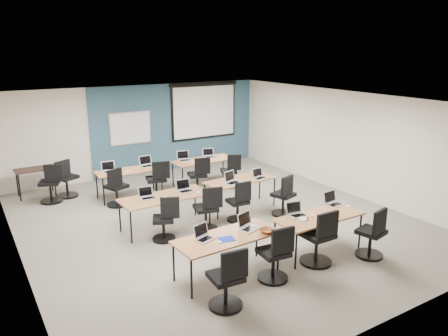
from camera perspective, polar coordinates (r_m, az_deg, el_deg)
floor at (r=9.92m, az=-1.14°, el=-6.89°), size 8.00×9.00×0.02m
ceiling at (r=9.23m, az=-1.23°, el=8.79°), size 8.00×9.00×0.02m
wall_back at (r=13.46m, az=-11.00°, el=4.85°), size 8.00×0.04×2.70m
wall_front at (r=6.25m, az=20.52°, el=-8.45°), size 8.00×0.04×2.70m
wall_left at (r=8.29m, az=-25.76°, el=-3.15°), size 0.04×9.00×2.70m
wall_right at (r=11.96m, az=15.58°, el=3.23°), size 0.04×9.00×2.70m
blue_accent_panel at (r=13.92m, az=-6.13°, el=5.40°), size 5.50×0.04×2.70m
whiteboard at (r=13.28m, az=-12.12°, el=5.08°), size 1.28×0.03×0.98m
projector_screen at (r=14.21m, az=-2.60°, el=7.87°), size 2.40×0.10×1.82m
training_table_front_left at (r=7.40m, az=0.41°, el=-9.23°), size 1.82×0.76×0.73m
training_table_front_right at (r=8.43m, az=12.32°, el=-6.43°), size 1.74×0.72×0.73m
training_table_mid_left at (r=9.37m, az=-7.71°, el=-3.91°), size 1.91×0.80×0.73m
training_table_mid_right at (r=10.44m, az=2.12°, el=-1.75°), size 1.73×0.72×0.73m
training_table_back_left at (r=11.48m, az=-12.29°, el=-0.51°), size 1.67×0.69×0.73m
training_table_back_right at (r=12.26m, az=-2.65°, el=0.88°), size 1.76×0.74×0.73m
laptop_0 at (r=7.28m, az=-2.72°, el=-8.78°), size 0.31×0.26×0.24m
mouse_0 at (r=7.16m, az=-0.54°, el=-9.64°), size 0.06×0.10×0.03m
task_chair_0 at (r=6.67m, az=0.50°, el=-14.85°), size 0.52×0.52×1.00m
laptop_1 at (r=7.68m, az=3.08°, el=-7.39°), size 0.35×0.30×0.27m
mouse_1 at (r=7.74m, az=5.88°, el=-7.70°), size 0.08×0.11×0.04m
task_chair_1 at (r=7.43m, az=6.74°, el=-11.61°), size 0.52×0.52×1.00m
laptop_2 at (r=8.34m, az=9.45°, el=-5.72°), size 0.32×0.28×0.25m
mouse_2 at (r=8.38m, az=11.50°, el=-6.09°), size 0.08×0.10×0.03m
task_chair_2 at (r=8.06m, az=12.29°, el=-9.38°), size 0.58×0.58×1.05m
laptop_3 at (r=9.05m, az=14.04°, el=-4.25°), size 0.35×0.29×0.26m
mouse_3 at (r=9.01m, az=15.93°, el=-4.81°), size 0.09×0.11×0.04m
task_chair_3 at (r=8.58m, az=18.83°, el=-8.53°), size 0.51×0.51×0.99m
laptop_4 at (r=9.28m, az=-10.02°, el=-3.55°), size 0.31×0.26×0.23m
mouse_4 at (r=9.25m, az=-7.69°, el=-3.80°), size 0.08×0.11×0.04m
task_chair_4 at (r=8.89m, az=-7.67°, el=-7.06°), size 0.50×0.47×0.95m
laptop_5 at (r=9.61m, az=-5.14°, el=-2.66°), size 0.33×0.28×0.25m
mouse_5 at (r=9.48m, az=-3.45°, el=-3.19°), size 0.07×0.11×0.04m
task_chair_5 at (r=9.25m, az=-2.17°, el=-5.84°), size 0.53×0.53×1.00m
laptop_6 at (r=10.15m, az=1.01°, el=-1.58°), size 0.35×0.30×0.26m
mouse_6 at (r=10.20m, az=2.36°, el=-1.83°), size 0.08×0.11×0.04m
task_chair_6 at (r=9.75m, az=1.98°, el=-4.83°), size 0.47×0.47×0.96m
laptop_7 at (r=10.54m, az=4.63°, el=-1.02°), size 0.30×0.26×0.23m
mouse_7 at (r=10.64m, az=6.62°, el=-1.18°), size 0.08×0.10×0.03m
task_chair_7 at (r=10.17m, az=7.85°, el=-3.99°), size 0.52×0.51×0.99m
laptop_8 at (r=11.42m, az=-14.76°, el=-0.17°), size 0.34×0.29×0.26m
mouse_8 at (r=11.33m, az=-12.45°, el=-0.41°), size 0.06×0.10×0.03m
task_chair_8 at (r=10.97m, az=-13.89°, el=-2.84°), size 0.54×0.51×0.99m
laptop_9 at (r=11.75m, az=-10.06°, el=0.57°), size 0.35×0.30×0.27m
mouse_9 at (r=11.60m, az=-9.18°, el=0.13°), size 0.09×0.11×0.03m
task_chair_9 at (r=11.28m, az=-8.67°, el=-1.97°), size 0.54×0.54×1.02m
laptop_10 at (r=12.21m, az=-5.21°, el=1.31°), size 0.34×0.29×0.26m
mouse_10 at (r=12.04m, az=-4.17°, el=0.87°), size 0.06×0.09×0.03m
task_chair_10 at (r=11.64m, az=-3.33°, el=-1.33°), size 0.52×0.51×0.99m
laptop_11 at (r=12.53m, az=-1.90°, el=1.72°), size 0.32×0.28×0.25m
mouse_11 at (r=12.49m, az=-0.24°, el=1.46°), size 0.07×0.11×0.04m
task_chair_11 at (r=12.10m, az=0.81°, el=-0.74°), size 0.49×0.47×0.95m
blue_mousepad at (r=7.28m, az=0.35°, el=-9.27°), size 0.30×0.27×0.01m
snack_bowl at (r=7.54m, az=5.63°, el=-8.13°), size 0.34×0.34×0.07m
snack_plate at (r=8.22m, az=10.30°, el=-6.51°), size 0.25×0.25×0.01m
coffee_cup at (r=8.17m, az=10.83°, el=-6.45°), size 0.06×0.06×0.05m
utility_table at (r=12.31m, az=-23.49°, el=-0.46°), size 0.97×0.54×0.75m
spare_chair_a at (r=12.00m, az=-19.96°, el=-1.67°), size 0.60×0.55×1.02m
spare_chair_b at (r=11.72m, az=-21.63°, el=-2.26°), size 0.57×0.54×1.02m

